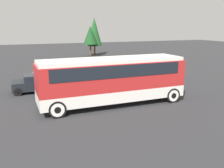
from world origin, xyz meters
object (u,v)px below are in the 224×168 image
Objects in this scene: tour_bus at (113,77)px; parked_car_far at (56,74)px; parked_car_mid at (42,82)px; parked_car_near at (138,74)px.

tour_bus is 8.99m from parked_car_far.
parked_car_mid is (-3.97, 5.38, -1.16)m from tour_bus.
parked_car_far is at bearing 155.29° from parked_car_near.
parked_car_mid is (-8.68, -0.04, -0.04)m from parked_car_near.
parked_car_far is at bearing 62.24° from parked_car_mid.
parked_car_far reaches higher than parked_car_mid.
parked_car_mid is 3.67m from parked_car_far.
tour_bus is at bearing -130.97° from parked_car_near.
parked_car_far is at bearing 104.69° from tour_bus.
tour_bus is 2.31× the size of parked_car_far.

